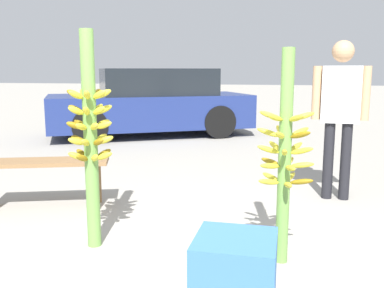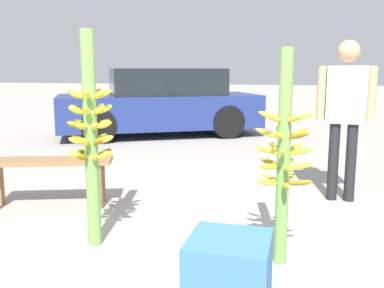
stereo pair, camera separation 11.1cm
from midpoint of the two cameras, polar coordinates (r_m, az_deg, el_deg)
ground_plane at (r=3.03m, az=-4.84°, el=-17.91°), size 80.00×80.00×0.00m
banana_stalk_left at (r=3.43m, az=-14.30°, el=1.08°), size 0.37×0.37×1.71m
banana_stalk_center at (r=3.11m, az=11.26°, el=-1.51°), size 0.42×0.42×1.56m
vendor_person at (r=4.84m, az=18.52°, el=4.95°), size 0.59×0.23×1.72m
market_bench at (r=4.64m, az=-19.81°, el=-3.10°), size 1.34×0.76×0.50m
parked_car at (r=9.37m, az=-5.75°, el=5.44°), size 4.58×3.61×1.44m
produce_crate at (r=2.60m, az=4.47°, el=-17.10°), size 0.46×0.46×0.46m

